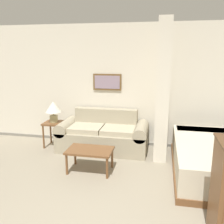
{
  "coord_description": "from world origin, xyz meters",
  "views": [
    {
      "loc": [
        0.68,
        -1.79,
        1.98
      ],
      "look_at": [
        -0.11,
        2.09,
        1.05
      ],
      "focal_mm": 40.0,
      "sensor_mm": 36.0,
      "label": 1
    }
  ],
  "objects": [
    {
      "name": "table_lamp",
      "position": [
        -1.58,
        3.02,
        0.84
      ],
      "size": [
        0.34,
        0.34,
        0.45
      ],
      "color": "tan",
      "rests_on": "side_table"
    },
    {
      "name": "wall_back",
      "position": [
        -0.0,
        3.55,
        1.29
      ],
      "size": [
        7.06,
        0.16,
        2.6
      ],
      "color": "silver",
      "rests_on": "ground_plane"
    },
    {
      "name": "side_table",
      "position": [
        -1.58,
        3.02,
        0.44
      ],
      "size": [
        0.41,
        0.41,
        0.54
      ],
      "color": "brown",
      "rests_on": "ground_plane"
    },
    {
      "name": "wall_partition_pillar",
      "position": [
        0.69,
        3.05,
        1.3
      ],
      "size": [
        0.24,
        0.88,
        2.6
      ],
      "color": "silver",
      "rests_on": "ground_plane"
    },
    {
      "name": "coffee_table",
      "position": [
        -0.48,
        2.03,
        0.35
      ],
      "size": [
        0.77,
        0.49,
        0.39
      ],
      "color": "brown",
      "rests_on": "ground_plane"
    },
    {
      "name": "couch",
      "position": [
        -0.5,
        3.06,
        0.31
      ],
      "size": [
        1.87,
        0.84,
        0.82
      ],
      "color": "tan",
      "rests_on": "ground_plane"
    }
  ]
}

